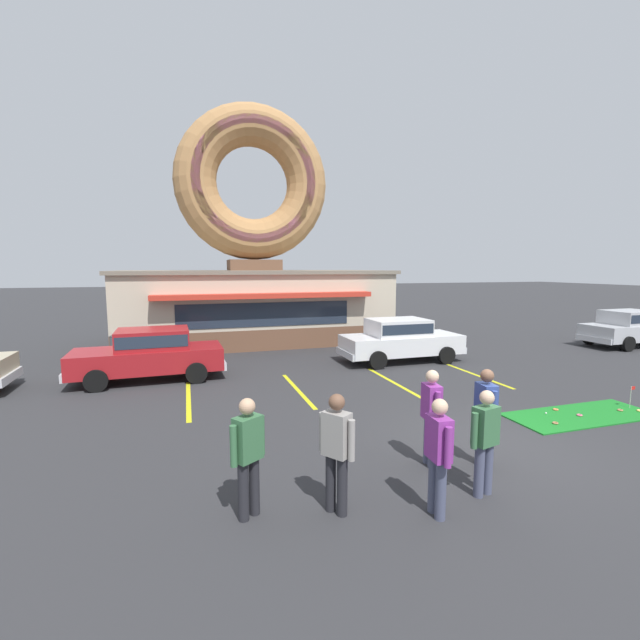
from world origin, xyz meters
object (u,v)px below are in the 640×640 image
at_px(pedestrian_leather_jacket_man, 248,452).
at_px(pedestrian_clipboard_woman, 431,413).
at_px(golf_ball, 546,413).
at_px(putting_flag_pin, 632,392).
at_px(car_white, 400,338).
at_px(pedestrian_blue_sweater_man, 485,412).
at_px(car_silver, 631,327).
at_px(pedestrian_beanie_man, 485,438).
at_px(pedestrian_crossing_woman, 438,451).
at_px(car_red, 150,352).
at_px(pedestrian_hooded_kid, 337,447).
at_px(trash_bin, 118,348).

distance_m(pedestrian_leather_jacket_man, pedestrian_clipboard_woman, 3.34).
relative_size(golf_ball, pedestrian_leather_jacket_man, 0.02).
height_order(putting_flag_pin, pedestrian_clipboard_woman, pedestrian_clipboard_woman).
bearing_deg(car_white, pedestrian_blue_sweater_man, -107.97).
bearing_deg(car_silver, pedestrian_blue_sweater_man, -150.62).
height_order(car_silver, pedestrian_beanie_man, pedestrian_beanie_man).
bearing_deg(pedestrian_crossing_woman, car_silver, 29.84).
height_order(car_red, pedestrian_hooded_kid, pedestrian_hooded_kid).
bearing_deg(putting_flag_pin, golf_ball, 173.79).
xyz_separation_m(car_silver, car_red, (-20.00, 0.15, 0.00)).
xyz_separation_m(pedestrian_hooded_kid, pedestrian_crossing_woman, (1.33, -0.48, -0.03)).
bearing_deg(pedestrian_leather_jacket_man, trash_bin, 105.66).
bearing_deg(pedestrian_clipboard_woman, pedestrian_crossing_woman, -118.32).
xyz_separation_m(car_white, pedestrian_blue_sweater_man, (-2.61, -8.06, 0.10)).
bearing_deg(golf_ball, pedestrian_crossing_woman, -149.45).
relative_size(pedestrian_blue_sweater_man, pedestrian_clipboard_woman, 1.01).
height_order(golf_ball, putting_flag_pin, putting_flag_pin).
xyz_separation_m(car_silver, pedestrian_leather_jacket_man, (-18.12, -8.19, 0.08)).
bearing_deg(trash_bin, car_red, -67.06).
bearing_deg(pedestrian_crossing_woman, pedestrian_clipboard_woman, 61.68).
height_order(golf_ball, pedestrian_crossing_woman, pedestrian_crossing_woman).
bearing_deg(pedestrian_crossing_woman, pedestrian_leather_jacket_man, 163.56).
bearing_deg(putting_flag_pin, car_red, 150.60).
xyz_separation_m(car_white, trash_bin, (-10.04, 3.17, -0.37)).
bearing_deg(putting_flag_pin, pedestrian_hooded_kid, -166.21).
distance_m(pedestrian_beanie_man, trash_bin, 13.84).
bearing_deg(pedestrian_hooded_kid, car_red, 109.68).
xyz_separation_m(golf_ball, pedestrian_leather_jacket_man, (-7.32, -2.08, 0.91)).
xyz_separation_m(putting_flag_pin, pedestrian_crossing_woman, (-7.17, -2.57, 0.51)).
xyz_separation_m(car_silver, car_white, (-11.32, 0.22, 0.00)).
xyz_separation_m(car_white, car_red, (-8.67, -0.07, 0.00)).
bearing_deg(car_silver, pedestrian_leather_jacket_man, -155.67).
relative_size(car_silver, pedestrian_leather_jacket_man, 2.67).
height_order(golf_ball, pedestrian_beanie_man, pedestrian_beanie_man).
bearing_deg(pedestrian_clipboard_woman, trash_bin, 120.82).
height_order(car_white, pedestrian_clipboard_woman, pedestrian_clipboard_woman).
bearing_deg(car_silver, car_white, 178.90).
bearing_deg(car_silver, pedestrian_crossing_woman, -150.16).
distance_m(putting_flag_pin, pedestrian_hooded_kid, 8.77).
xyz_separation_m(car_white, pedestrian_beanie_man, (-3.28, -8.89, 0.04)).
bearing_deg(pedestrian_hooded_kid, car_silver, 26.56).
relative_size(pedestrian_hooded_kid, pedestrian_clipboard_woman, 1.01).
relative_size(pedestrian_clipboard_woman, pedestrian_crossing_woman, 1.02).
bearing_deg(pedestrian_crossing_woman, golf_ball, 30.55).
xyz_separation_m(car_silver, pedestrian_beanie_man, (-14.60, -8.68, 0.04)).
bearing_deg(car_red, car_silver, -0.44).
height_order(golf_ball, pedestrian_blue_sweater_man, pedestrian_blue_sweater_man).
height_order(car_red, pedestrian_clipboard_woman, pedestrian_clipboard_woman).
bearing_deg(car_red, pedestrian_hooded_kid, -70.32).
relative_size(pedestrian_blue_sweater_man, pedestrian_leather_jacket_man, 1.01).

